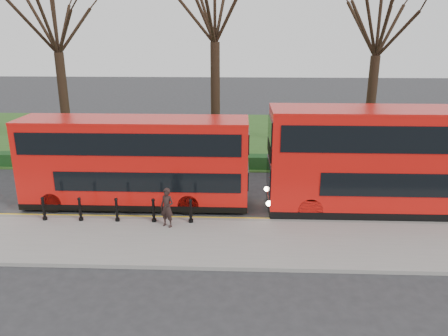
{
  "coord_description": "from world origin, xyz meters",
  "views": [
    {
      "loc": [
        3.69,
        -18.29,
        7.96
      ],
      "look_at": [
        2.94,
        0.5,
        2.0
      ],
      "focal_mm": 35.0,
      "sensor_mm": 36.0,
      "label": 1
    }
  ],
  "objects_px": {
    "bollard_row": "(117,210)",
    "pedestrian": "(167,208)",
    "bus_lead": "(135,163)",
    "bus_rear": "(404,162)"
  },
  "relations": [
    {
      "from": "bus_rear",
      "to": "bus_lead",
      "type": "bearing_deg",
      "value": 178.02
    },
    {
      "from": "bus_lead",
      "to": "bus_rear",
      "type": "relative_size",
      "value": 0.87
    },
    {
      "from": "bus_lead",
      "to": "pedestrian",
      "type": "xyz_separation_m",
      "value": [
        1.88,
        -2.65,
        -1.11
      ]
    },
    {
      "from": "bollard_row",
      "to": "bus_lead",
      "type": "bearing_deg",
      "value": 80.64
    },
    {
      "from": "bus_lead",
      "to": "pedestrian",
      "type": "distance_m",
      "value": 3.43
    },
    {
      "from": "bus_lead",
      "to": "bus_rear",
      "type": "bearing_deg",
      "value": -1.98
    },
    {
      "from": "pedestrian",
      "to": "bus_rear",
      "type": "bearing_deg",
      "value": 36.82
    },
    {
      "from": "bollard_row",
      "to": "bus_lead",
      "type": "xyz_separation_m",
      "value": [
        0.36,
        2.2,
        1.44
      ]
    },
    {
      "from": "bus_rear",
      "to": "bollard_row",
      "type": "bearing_deg",
      "value": -171.85
    },
    {
      "from": "bollard_row",
      "to": "pedestrian",
      "type": "xyz_separation_m",
      "value": [
        2.24,
        -0.44,
        0.33
      ]
    }
  ]
}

